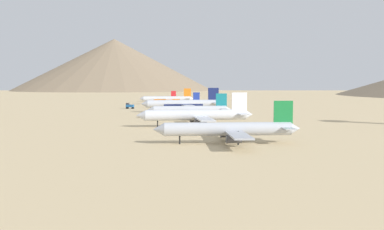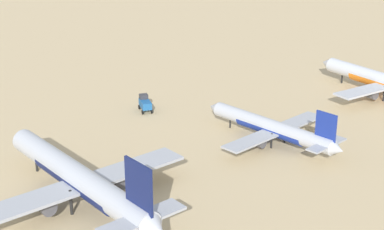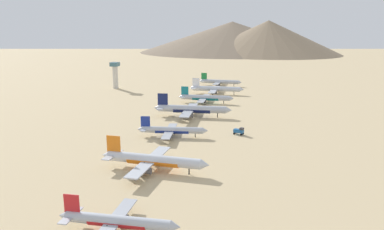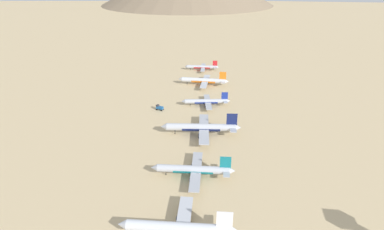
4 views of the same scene
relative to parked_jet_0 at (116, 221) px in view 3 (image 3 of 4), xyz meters
name	(u,v)px [view 3 (image 3 of 4)]	position (x,y,z in m)	size (l,w,h in m)	color
ground_plane	(194,118)	(-12.42, 133.76, -3.35)	(1800.00, 1800.00, 0.00)	tan
parked_jet_0	(116,221)	(0.00, 0.00, 0.00)	(34.98, 28.43, 10.08)	#B2B7C1
parked_jet_1	(152,160)	(-6.50, 44.93, 0.93)	(44.55, 36.09, 12.88)	silver
parked_jet_2	(172,130)	(-13.30, 90.59, 0.17)	(36.59, 29.93, 10.58)	#B2B7C1
parked_jet_3	(191,109)	(-14.84, 136.17, 1.42)	(49.78, 40.57, 14.35)	#B2B7C1
parked_jet_4	(205,98)	(-15.91, 180.47, 0.65)	(41.78, 33.96, 12.04)	#B2B7C1
parked_jet_5	(216,89)	(-15.72, 220.16, 1.16)	(46.45, 37.75, 13.39)	silver
parked_jet_6	(219,82)	(-20.88, 266.00, 0.72)	(41.88, 33.93, 12.10)	#B2B7C1
service_truck	(239,131)	(19.71, 103.36, -1.28)	(5.65, 4.02, 3.90)	#1E5999
control_tower	(115,74)	(-110.99, 226.60, 10.34)	(7.20, 7.20, 24.16)	beige
desert_hill_1	(232,37)	(-89.00, 793.83, 31.52)	(431.02, 431.02, 69.75)	#7A6854
desert_hill_4	(268,37)	(-3.12, 736.62, 32.20)	(308.27, 308.27, 71.11)	#847056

